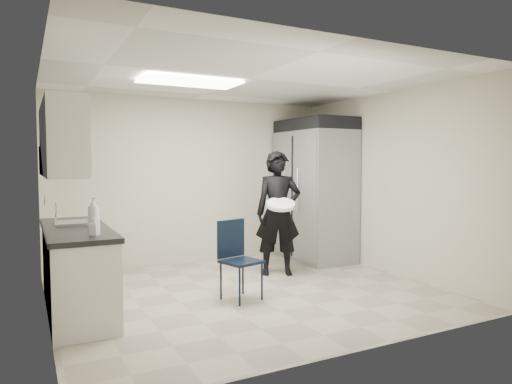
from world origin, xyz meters
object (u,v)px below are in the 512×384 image
lower_counter (77,272)px  folding_chair (241,262)px  man_tuxedo (278,213)px  commercial_fridge (315,196)px

lower_counter → folding_chair: folding_chair is taller
man_tuxedo → commercial_fridge: bearing=53.6°
commercial_fridge → folding_chair: (-2.04, -1.50, -0.60)m
lower_counter → commercial_fridge: (3.78, 1.07, 0.62)m
lower_counter → commercial_fridge: commercial_fridge is taller
lower_counter → commercial_fridge: size_ratio=0.90×
man_tuxedo → lower_counter: bearing=-148.6°
commercial_fridge → man_tuxedo: size_ratio=1.20×
commercial_fridge → man_tuxedo: bearing=-148.7°
commercial_fridge → man_tuxedo: 1.25m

